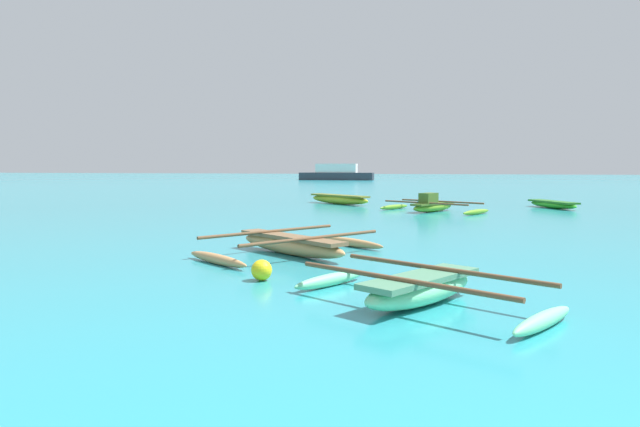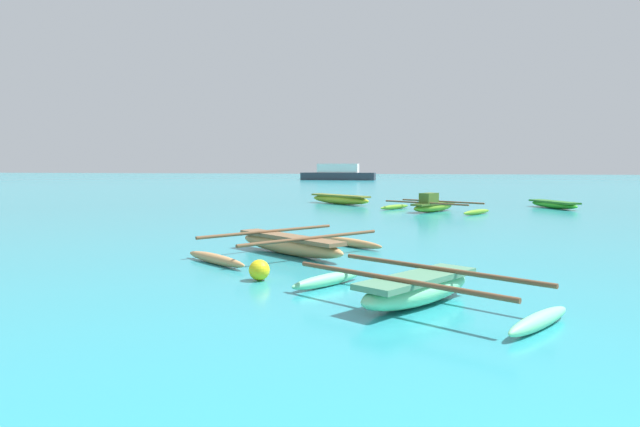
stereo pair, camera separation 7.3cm
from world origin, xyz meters
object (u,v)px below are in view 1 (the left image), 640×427
at_px(moored_boat_2, 291,245).
at_px(moored_boat_3, 421,289).
at_px(moored_boat_0, 432,206).
at_px(moored_boat_1, 339,199).
at_px(mooring_buoy_0, 262,270).
at_px(distant_ferry, 337,173).
at_px(moored_boat_4, 553,204).

height_order(moored_boat_2, moored_boat_3, moored_boat_2).
height_order(moored_boat_0, moored_boat_1, moored_boat_0).
height_order(moored_boat_2, mooring_buoy_0, moored_boat_2).
height_order(moored_boat_2, distant_ferry, distant_ferry).
distance_m(moored_boat_2, moored_boat_4, 17.16).
bearing_deg(mooring_buoy_0, moored_boat_0, 80.29).
height_order(mooring_buoy_0, distant_ferry, distant_ferry).
relative_size(moored_boat_1, distant_ferry, 0.38).
bearing_deg(moored_boat_3, moored_boat_2, 68.53).
bearing_deg(moored_boat_0, moored_boat_4, -28.30).
height_order(moored_boat_1, mooring_buoy_0, moored_boat_1).
distance_m(moored_boat_0, moored_boat_2, 12.39).
relative_size(moored_boat_2, moored_boat_4, 1.44).
height_order(moored_boat_3, distant_ferry, distant_ferry).
height_order(moored_boat_1, distant_ferry, distant_ferry).
height_order(moored_boat_3, moored_boat_4, moored_boat_3).
height_order(moored_boat_1, moored_boat_4, moored_boat_1).
bearing_deg(moored_boat_4, moored_boat_1, -120.98).
distance_m(moored_boat_1, moored_boat_3, 20.23).
bearing_deg(moored_boat_2, mooring_buoy_0, -47.93).
bearing_deg(moored_boat_4, moored_boat_2, -55.05).
bearing_deg(moored_boat_2, distant_ferry, 136.56).
height_order(moored_boat_0, moored_boat_2, moored_boat_0).
xyz_separation_m(moored_boat_2, distant_ferry, (-10.06, 60.09, 0.63)).
bearing_deg(moored_boat_2, moored_boat_0, 114.09).
distance_m(moored_boat_3, distant_ferry, 65.26).
bearing_deg(moored_boat_3, moored_boat_4, 16.66).
distance_m(moored_boat_2, mooring_buoy_0, 2.78).
distance_m(moored_boat_1, moored_boat_2, 15.92).
bearing_deg(moored_boat_1, moored_boat_0, -0.73).
xyz_separation_m(moored_boat_0, moored_boat_3, (0.11, -15.94, -0.04)).
xyz_separation_m(moored_boat_1, distant_ferry, (-8.29, 44.27, 0.59)).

